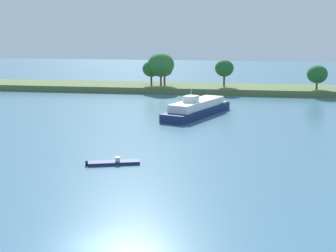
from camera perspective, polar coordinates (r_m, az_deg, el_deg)
The scene contains 4 objects.
ground_plane at distance 37.04m, azimuth -9.17°, elevation -13.35°, with size 400.00×400.00×0.00m, color teal.
treeline_island at distance 121.43m, azimuth -1.54°, elevation 4.96°, with size 98.17×13.35×9.33m.
small_motorboat at distance 56.74m, azimuth -6.30°, elevation -4.23°, with size 6.08×3.10×0.86m.
white_riverboat at distance 87.26m, azimuth 3.39°, elevation 2.04°, with size 10.73×18.93×5.22m.
Camera 1 is at (11.08, -31.81, 15.40)m, focal length 52.78 mm.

